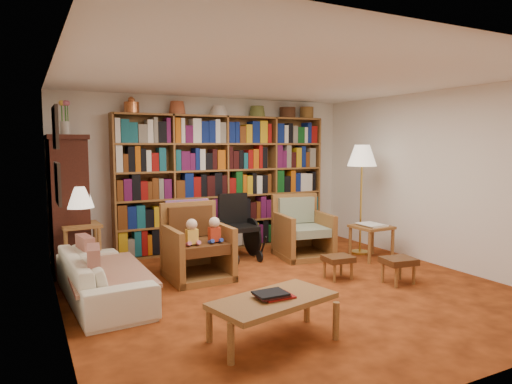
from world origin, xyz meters
TOP-DOWN VIEW (x-y plane):
  - floor at (0.00, 0.00)m, footprint 5.00×5.00m
  - ceiling at (0.00, 0.00)m, footprint 5.00×5.00m
  - wall_back at (0.00, 2.50)m, footprint 5.00×0.00m
  - wall_front at (0.00, -2.50)m, footprint 5.00×0.00m
  - wall_left at (-2.50, 0.00)m, footprint 0.00×5.00m
  - wall_right at (2.50, 0.00)m, footprint 0.00×5.00m
  - bookshelf at (0.20, 2.33)m, footprint 3.60×0.30m
  - curio_cabinet at (-2.25, 2.00)m, footprint 0.50×0.95m
  - framed_pictures at (-2.48, 0.30)m, footprint 0.03×0.52m
  - sofa at (-2.05, 0.56)m, footprint 1.89×0.83m
  - sofa_throw at (-2.00, 0.56)m, footprint 0.84×1.54m
  - cushion_left at (-2.18, 0.91)m, footprint 0.18×0.40m
  - cushion_right at (-2.18, 0.21)m, footprint 0.17×0.41m
  - side_table_lamp at (-2.15, 1.63)m, footprint 0.50×0.50m
  - table_lamp at (-2.15, 1.63)m, footprint 0.36×0.36m
  - armchair_leather at (-0.81, 0.98)m, footprint 0.78×0.84m
  - armchair_sage at (1.01, 1.30)m, footprint 0.87×0.89m
  - wheelchair at (0.09, 1.64)m, footprint 0.56×0.79m
  - floor_lamp at (1.97, 1.01)m, footprint 0.46×0.46m
  - side_table_papers at (1.87, 0.64)m, footprint 0.53×0.53m
  - footstool_a at (0.79, 0.03)m, footprint 0.38×0.34m
  - footstool_b at (1.33, -0.48)m, footprint 0.43×0.38m
  - coffee_table at (-0.87, -1.21)m, footprint 1.21×0.80m

SIDE VIEW (x-z plane):
  - floor at x=0.00m, z-range 0.00..0.00m
  - footstool_a at x=0.79m, z-range 0.10..0.40m
  - footstool_b at x=1.33m, z-range 0.10..0.43m
  - sofa at x=-2.05m, z-range 0.00..0.54m
  - sofa_throw at x=-2.00m, z-range 0.28..0.32m
  - coffee_table at x=-0.87m, z-range 0.12..0.57m
  - armchair_sage at x=1.01m, z-range -0.11..0.84m
  - armchair_leather at x=-0.81m, z-range -0.09..0.90m
  - side_table_papers at x=1.87m, z-range 0.16..0.71m
  - wheelchair at x=0.09m, z-range -0.04..0.94m
  - cushion_left at x=-2.18m, z-range 0.26..0.64m
  - cushion_right at x=-2.18m, z-range 0.25..0.65m
  - side_table_lamp at x=-2.15m, z-range 0.18..0.89m
  - curio_cabinet at x=-2.25m, z-range -0.25..2.15m
  - table_lamp at x=-2.15m, z-range 0.80..1.29m
  - bookshelf at x=0.20m, z-range -0.04..2.38m
  - wall_back at x=0.00m, z-range -1.25..3.75m
  - wall_front at x=0.00m, z-range -1.25..3.75m
  - wall_left at x=-2.50m, z-range -1.25..3.75m
  - wall_right at x=2.50m, z-range -1.25..3.75m
  - floor_lamp at x=1.97m, z-range 0.63..2.36m
  - framed_pictures at x=-2.48m, z-range 1.14..2.11m
  - ceiling at x=0.00m, z-range 2.50..2.50m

